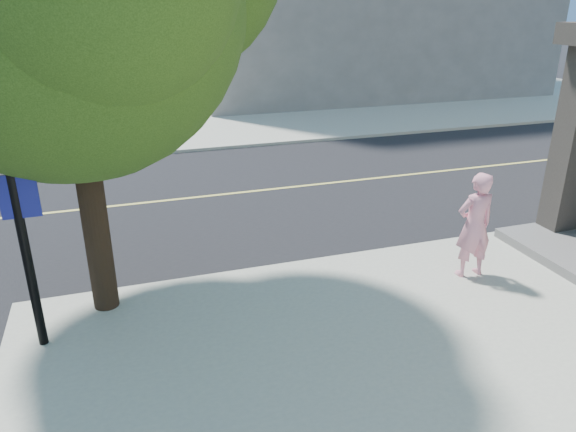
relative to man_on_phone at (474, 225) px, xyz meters
name	(u,v)px	position (x,y,z in m)	size (l,w,h in m)	color
ground	(77,300)	(-6.83, 1.48, -1.10)	(140.00, 140.00, 0.00)	black
road_ew	(83,210)	(-6.83, 5.98, -1.09)	(140.00, 9.00, 0.01)	black
sidewalk_ne	(330,84)	(6.67, 22.98, -1.04)	(29.00, 25.00, 0.12)	#A9A997
man_on_phone	(474,225)	(0.00, 0.00, 0.00)	(0.71, 0.47, 1.96)	pink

